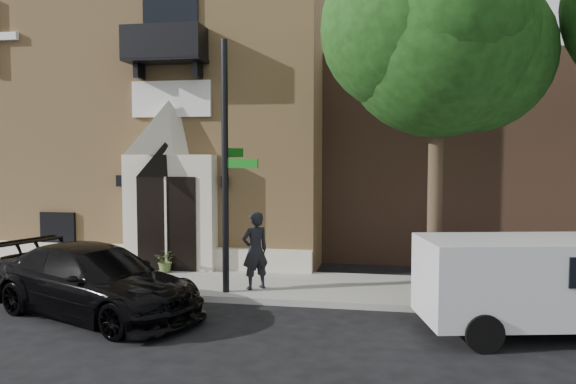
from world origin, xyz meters
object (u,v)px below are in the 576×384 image
at_px(street_sign, 226,167).
at_px(dumpster, 469,279).
at_px(pedestrian_near, 255,251).
at_px(cargo_van, 551,282).
at_px(fire_hydrant, 428,288).
at_px(black_sedan, 95,281).

distance_m(street_sign, dumpster, 5.91).
bearing_deg(pedestrian_near, cargo_van, 121.84).
height_order(street_sign, dumpster, street_sign).
bearing_deg(fire_hydrant, cargo_van, -30.86).
xyz_separation_m(cargo_van, fire_hydrant, (-2.13, 1.27, -0.52)).
distance_m(cargo_van, street_sign, 7.17).
relative_size(black_sedan, street_sign, 0.87).
height_order(dumpster, pedestrian_near, pedestrian_near).
xyz_separation_m(black_sedan, dumpster, (7.72, 1.74, -0.04)).
height_order(cargo_van, pedestrian_near, pedestrian_near).
height_order(black_sedan, street_sign, street_sign).
bearing_deg(fire_hydrant, street_sign, 176.69).
bearing_deg(dumpster, cargo_van, -26.31).
relative_size(street_sign, pedestrian_near, 3.15).
bearing_deg(street_sign, pedestrian_near, 46.94).
height_order(black_sedan, dumpster, black_sedan).
height_order(cargo_van, street_sign, street_sign).
bearing_deg(cargo_van, pedestrian_near, 150.15).
xyz_separation_m(fire_hydrant, pedestrian_near, (-3.97, 0.65, 0.58)).
relative_size(dumpster, pedestrian_near, 1.02).
bearing_deg(street_sign, black_sedan, -127.55).
bearing_deg(pedestrian_near, street_sign, -7.45).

